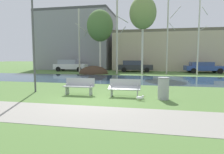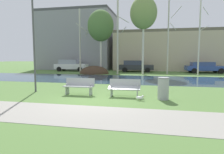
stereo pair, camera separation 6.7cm
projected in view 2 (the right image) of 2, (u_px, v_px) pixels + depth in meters
The scene contains 20 objects.
ground_plane at pixel (125, 78), 19.02m from camera, with size 120.00×120.00×0.00m, color #517538.
paved_path_strip at pixel (75, 114), 6.98m from camera, with size 60.00×2.50×0.01m, color gray.
river_band at pixel (124, 79), 18.02m from camera, with size 80.00×7.18×0.01m, color #2D475B.
soil_mound at pixel (94, 73), 24.08m from camera, with size 3.51×3.34×1.85m, color #423021.
bench_left at pixel (79, 86), 10.62m from camera, with size 1.61×0.59×0.87m.
bench_right at pixel (125, 87), 10.11m from camera, with size 1.61×0.59×0.87m.
trash_bin at pixel (163, 88), 9.37m from camera, with size 0.54×0.54×1.05m.
seagull at pixel (140, 98), 9.19m from camera, with size 0.41×0.15×0.25m.
streetlamp at pixel (33, 22), 11.13m from camera, with size 0.32×0.32×6.04m.
birch_far_left at pixel (80, 40), 25.43m from camera, with size 1.57×2.71×8.01m.
birch_left at pixel (101, 26), 24.19m from camera, with size 3.16×3.16×7.66m.
birch_center_left at pixel (118, 37), 22.85m from camera, with size 1.39×2.31×8.41m.
birch_center at pixel (144, 13), 22.02m from camera, with size 2.97×2.97×8.78m.
birch_center_right at pixel (169, 32), 22.87m from camera, with size 1.47×2.21×9.46m.
birch_right at pixel (200, 35), 21.11m from camera, with size 0.94×1.66×8.60m.
parked_van_nearest_white at pixel (71, 65), 28.09m from camera, with size 4.62×2.28×1.61m.
parked_sedan_second_dark at pixel (135, 66), 26.56m from camera, with size 4.59×2.26×1.51m.
parked_hatch_third_blue at pixel (204, 67), 24.76m from camera, with size 4.75×2.36×1.36m.
building_grey_warehouse at pixel (79, 41), 33.61m from camera, with size 11.74×8.18×9.31m.
building_beige_block at pixel (170, 51), 30.69m from camera, with size 16.45×7.44×5.83m.
Camera 2 is at (2.67, -8.76, 2.01)m, focal length 32.02 mm.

